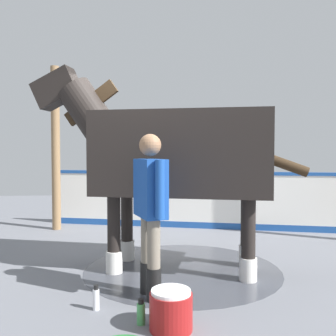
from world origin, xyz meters
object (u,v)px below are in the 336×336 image
wash_bucket (171,310)px  bottle_spray (141,313)px  bottle_shampoo (96,298)px  handler (150,204)px  horse (173,154)px

wash_bucket → bottle_spray: size_ratio=1.64×
bottle_shampoo → bottle_spray: bottle_shampoo is taller
handler → bottle_spray: size_ratio=7.51×
horse → handler: horse is taller
wash_bucket → bottle_shampoo: bearing=145.6°
wash_bucket → bottle_shampoo: wash_bucket is taller
horse → wash_bucket: (-0.18, -1.60, -1.28)m
horse → wash_bucket: bearing=98.8°
horse → bottle_spray: 2.05m
horse → handler: size_ratio=2.06×
bottle_shampoo → bottle_spray: size_ratio=1.07×
horse → bottle_spray: size_ratio=15.47×
handler → wash_bucket: size_ratio=4.59×
bottle_shampoo → bottle_spray: (0.41, -0.33, -0.01)m
handler → horse: bearing=54.3°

